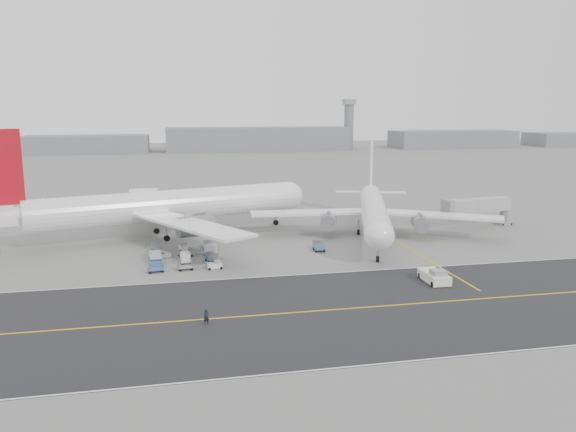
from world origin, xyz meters
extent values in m
plane|color=gray|center=(0.00, 0.00, 0.00)|extent=(700.00, 700.00, 0.00)
cube|color=#2B2B2D|center=(5.00, -18.00, 0.01)|extent=(220.00, 32.00, 0.02)
cube|color=gold|center=(5.00, -18.00, 0.03)|extent=(220.00, 0.30, 0.01)
cube|color=silver|center=(5.00, -2.20, 0.03)|extent=(220.00, 0.25, 0.01)
cube|color=silver|center=(5.00, -33.80, 0.03)|extent=(220.00, 0.25, 0.01)
cube|color=gold|center=(30.00, 5.00, 0.02)|extent=(0.30, 40.00, 0.01)
cylinder|color=slate|center=(100.00, 265.00, 14.00)|extent=(6.00, 6.00, 28.00)
cube|color=gray|center=(100.00, 265.00, 29.50)|extent=(7.00, 7.00, 3.50)
cylinder|color=white|center=(-12.46, 28.89, 6.30)|extent=(53.17, 21.18, 6.15)
sphere|color=white|center=(13.24, 36.53, 6.30)|extent=(6.03, 6.03, 6.03)
cone|color=white|center=(-39.43, 20.87, 6.76)|extent=(11.61, 8.29, 5.53)
cube|color=#AC0B17|center=(-40.05, 20.68, 15.27)|extent=(5.79, 2.16, 13.08)
cube|color=white|center=(-38.83, 15.42, 6.92)|extent=(5.62, 10.24, 0.25)
cube|color=white|center=(-41.91, 25.76, 6.92)|extent=(5.62, 10.24, 0.25)
cube|color=white|center=(-9.10, 13.00, 5.53)|extent=(20.60, 28.67, 0.45)
cube|color=white|center=(-18.33, 44.04, 5.53)|extent=(7.85, 29.70, 0.45)
cylinder|color=gray|center=(-8.04, 18.60, 4.00)|extent=(7.36, 5.52, 3.81)
cylinder|color=gray|center=(-14.38, 39.92, 4.00)|extent=(7.36, 5.52, 3.81)
cylinder|color=black|center=(10.11, 35.60, 0.58)|extent=(1.26, 0.81, 1.16)
cylinder|color=black|center=(-13.29, 24.79, 0.58)|extent=(1.26, 0.81, 1.16)
cylinder|color=black|center=(-15.40, 31.87, 0.58)|extent=(1.26, 0.81, 1.16)
cylinder|color=gray|center=(10.11, 35.60, 2.19)|extent=(0.36, 0.36, 3.23)
cylinder|color=white|center=(27.16, 20.40, 5.07)|extent=(18.10, 42.58, 4.95)
sphere|color=white|center=(20.46, -0.13, 5.07)|extent=(4.85, 4.85, 4.85)
cone|color=white|center=(34.18, 41.92, 5.44)|extent=(6.85, 9.39, 4.45)
cube|color=white|center=(34.34, 42.42, 12.29)|extent=(1.95, 4.66, 10.53)
cube|color=white|center=(30.29, 44.02, 5.57)|extent=(8.24, 4.70, 0.25)
cube|color=white|center=(38.55, 41.32, 5.57)|extent=(8.24, 4.70, 0.25)
cube|color=white|center=(15.09, 25.44, 4.45)|extent=(24.01, 6.93, 0.45)
cube|color=white|center=(39.87, 17.35, 4.45)|extent=(22.87, 17.04, 0.45)
cylinder|color=gray|center=(18.32, 22.17, 3.22)|extent=(4.55, 5.96, 3.07)
cylinder|color=gray|center=(35.34, 16.62, 3.22)|extent=(4.55, 5.96, 3.07)
cylinder|color=black|center=(21.28, 2.38, 0.54)|extent=(0.81, 1.17, 1.07)
cylinder|color=black|center=(24.82, 22.82, 0.54)|extent=(0.81, 1.17, 1.07)
cylinder|color=black|center=(30.47, 20.98, 0.54)|extent=(0.81, 1.17, 1.07)
cylinder|color=gray|center=(21.28, 2.38, 1.84)|extent=(0.36, 0.36, 2.60)
cube|color=white|center=(25.52, -9.74, 0.79)|extent=(2.88, 5.83, 1.31)
cube|color=gray|center=(25.50, -11.05, 1.78)|extent=(2.08, 1.90, 0.84)
cylinder|color=gray|center=(25.57, -6.19, 0.47)|extent=(0.18, 2.43, 0.15)
cylinder|color=black|center=(24.27, -11.97, 0.42)|extent=(0.39, 0.85, 0.84)
cylinder|color=black|center=(26.70, -12.00, 0.42)|extent=(0.39, 0.85, 0.84)
cylinder|color=black|center=(24.33, -7.48, 0.42)|extent=(0.39, 0.85, 0.84)
cylinder|color=black|center=(26.76, -7.52, 0.42)|extent=(0.39, 0.85, 0.84)
cylinder|color=gray|center=(59.36, 25.92, 2.09)|extent=(1.68, 1.68, 4.19)
cube|color=gray|center=(59.36, 25.92, 0.37)|extent=(3.11, 3.11, 0.73)
cube|color=#AEAEB3|center=(52.12, 24.79, 4.82)|extent=(15.97, 5.32, 2.72)
cube|color=gray|center=(44.67, 23.63, 4.82)|extent=(1.76, 3.50, 3.14)
cylinder|color=black|center=(60.32, 27.24, 0.31)|extent=(0.41, 0.67, 0.63)
imported|color=black|center=(-8.44, -19.75, 0.96)|extent=(0.80, 0.64, 1.92)
camera|label=1|loc=(-11.68, -83.23, 25.16)|focal=35.00mm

